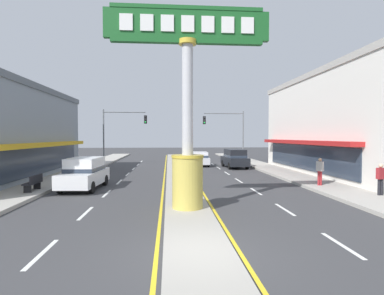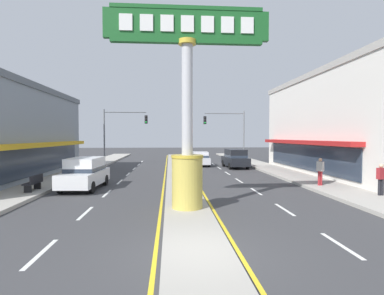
{
  "view_description": "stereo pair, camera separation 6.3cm",
  "coord_description": "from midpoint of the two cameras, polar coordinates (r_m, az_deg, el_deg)",
  "views": [
    {
      "loc": [
        -0.81,
        -8.1,
        3.2
      ],
      "look_at": [
        0.46,
        8.38,
        2.6
      ],
      "focal_mm": 28.54,
      "sensor_mm": 36.0,
      "label": 1
    },
    {
      "loc": [
        -0.75,
        -8.1,
        3.2
      ],
      "look_at": [
        0.46,
        8.38,
        2.6
      ],
      "focal_mm": 28.54,
      "sensor_mm": 36.0,
      "label": 2
    }
  ],
  "objects": [
    {
      "name": "ground_plane",
      "position": [
        8.74,
        1.28,
        -19.38
      ],
      "size": [
        160.0,
        160.0,
        0.0
      ],
      "primitive_type": "plane",
      "color": "#3A3A3D"
    },
    {
      "name": "traffic_light_right_side",
      "position": [
        36.0,
        6.99,
        3.72
      ],
      "size": [
        4.86,
        0.46,
        6.2
      ],
      "color": "slate",
      "rests_on": "ground"
    },
    {
      "name": "pedestrian_far_side",
      "position": [
        18.44,
        31.9,
        -4.77
      ],
      "size": [
        0.44,
        0.3,
        1.63
      ],
      "color": "black",
      "rests_on": "sidewalk_right"
    },
    {
      "name": "pedestrian_near_kerb",
      "position": [
        20.45,
        22.92,
        -3.87
      ],
      "size": [
        0.38,
        0.46,
        1.7
      ],
      "color": "maroon",
      "rests_on": "sidewalk_right"
    },
    {
      "name": "traffic_light_left_side",
      "position": [
        34.78,
        -13.2,
        3.74
      ],
      "size": [
        4.86,
        0.46,
        6.2
      ],
      "color": "slate",
      "rests_on": "ground"
    },
    {
      "name": "suv_near_left_lane",
      "position": [
        31.37,
        8.14,
        -2.0
      ],
      "size": [
        2.14,
        4.69,
        1.9
      ],
      "color": "black",
      "rests_on": "ground"
    },
    {
      "name": "suv_far_right_lane",
      "position": [
        19.76,
        -19.29,
        -4.48
      ],
      "size": [
        2.17,
        4.7,
        1.9
      ],
      "color": "white",
      "rests_on": "ground"
    },
    {
      "name": "lane_markings",
      "position": [
        24.96,
        -2.39,
        -5.28
      ],
      "size": [
        8.67,
        52.0,
        0.01
      ],
      "color": "silver",
      "rests_on": "ground"
    },
    {
      "name": "street_bench",
      "position": [
        19.2,
        -27.36,
        -5.79
      ],
      "size": [
        0.48,
        1.6,
        0.88
      ],
      "color": "#232328",
      "rests_on": "sidewalk_left"
    },
    {
      "name": "sidewalk_right",
      "position": [
        26.2,
        17.83,
        -4.84
      ],
      "size": [
        2.88,
        60.0,
        0.18
      ],
      "primitive_type": "cube",
      "color": "#ADA89E",
      "rests_on": "ground"
    },
    {
      "name": "median_strip",
      "position": [
        26.3,
        -2.48,
        -4.76
      ],
      "size": [
        1.93,
        52.0,
        0.14
      ],
      "primitive_type": "cube",
      "color": "#A39E93",
      "rests_on": "ground"
    },
    {
      "name": "sidewalk_left",
      "position": [
        25.65,
        -22.96,
        -5.05
      ],
      "size": [
        2.88,
        60.0,
        0.18
      ],
      "primitive_type": "cube",
      "color": "#ADA89E",
      "rests_on": "ground"
    },
    {
      "name": "sedan_near_right_lane",
      "position": [
        33.32,
        1.65,
        -2.08
      ],
      "size": [
        1.88,
        4.32,
        1.53
      ],
      "color": "silver",
      "rests_on": "ground"
    },
    {
      "name": "storefront_right",
      "position": [
        28.94,
        28.8,
        3.71
      ],
      "size": [
        10.21,
        18.6,
        8.31
      ],
      "color": "silver",
      "rests_on": "ground"
    },
    {
      "name": "district_sign",
      "position": [
        13.02,
        -0.76,
        6.33
      ],
      "size": [
        6.94,
        1.38,
        8.51
      ],
      "color": "gold",
      "rests_on": "median_strip"
    }
  ]
}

